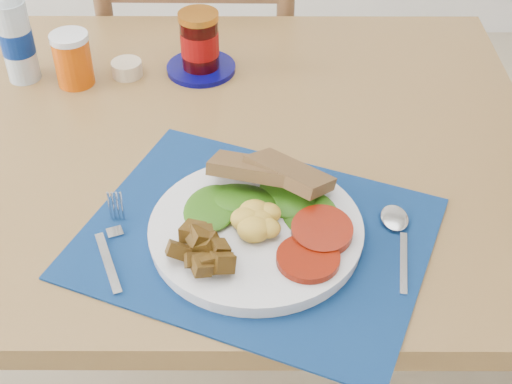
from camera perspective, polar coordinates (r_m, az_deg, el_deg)
table at (r=1.29m, az=-9.45°, el=1.41°), size 1.40×0.90×0.75m
chair_far at (r=1.82m, az=-4.40°, el=12.70°), size 0.47×0.45×1.26m
placemat at (r=1.03m, az=-0.01°, el=-3.64°), size 0.59×0.53×0.00m
breakfast_plate at (r=1.01m, az=-0.35°, el=-2.87°), size 0.30×0.30×0.07m
fork at (r=1.04m, az=-11.41°, el=-4.02°), size 0.06×0.17×0.00m
spoon at (r=1.05m, az=11.22°, el=-3.18°), size 0.04×0.18×0.01m
water_bottle at (r=1.41m, az=-18.70°, el=11.84°), size 0.06×0.06×0.21m
juice_glass at (r=1.39m, az=-14.43°, el=10.15°), size 0.07×0.07×0.10m
ramekin at (r=1.41m, az=-10.29°, el=9.69°), size 0.06×0.06×0.03m
jam_on_saucer at (r=1.39m, az=-4.51°, el=11.58°), size 0.13×0.13×0.12m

